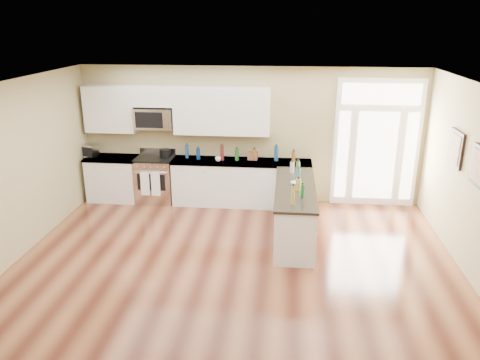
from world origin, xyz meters
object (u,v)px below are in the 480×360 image
at_px(peninsula_cabinet, 294,213).
at_px(toaster_oven, 90,150).
at_px(kitchen_range, 156,179).
at_px(stockpot, 165,153).

bearing_deg(peninsula_cabinet, toaster_oven, 161.32).
distance_m(peninsula_cabinet, kitchen_range, 3.24).
bearing_deg(stockpot, toaster_oven, -176.62).
distance_m(kitchen_range, toaster_oven, 1.50).
relative_size(kitchen_range, stockpot, 4.66).
bearing_deg(kitchen_range, toaster_oven, -179.87).
height_order(kitchen_range, toaster_oven, toaster_oven).
xyz_separation_m(kitchen_range, stockpot, (0.21, 0.09, 0.56)).
distance_m(stockpot, toaster_oven, 1.59).
height_order(peninsula_cabinet, stockpot, stockpot).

